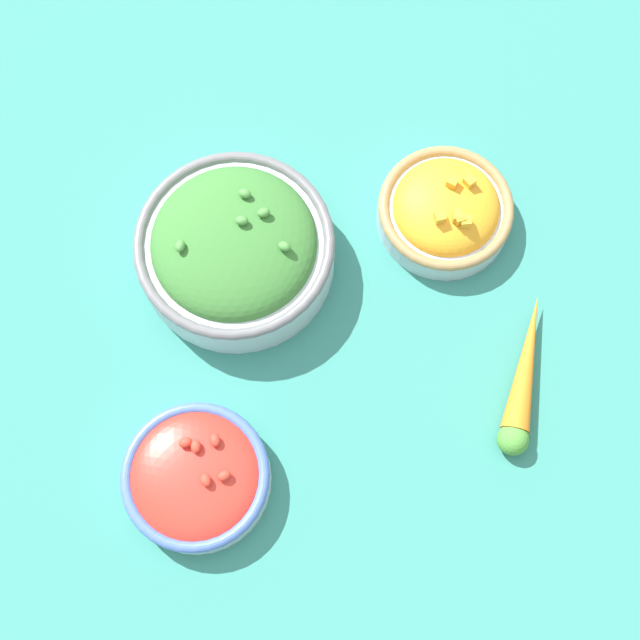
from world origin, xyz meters
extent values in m
plane|color=#337F75|center=(0.00, 0.00, 0.00)|extent=(3.00, 3.00, 0.00)
cylinder|color=#B2C1CC|center=(0.18, 0.06, 0.02)|extent=(0.15, 0.15, 0.03)
torus|color=#997A4C|center=(0.18, 0.06, 0.03)|extent=(0.15, 0.15, 0.01)
ellipsoid|color=orange|center=(0.18, 0.06, 0.03)|extent=(0.12, 0.12, 0.05)
cube|color=#F4A828|center=(0.21, 0.07, 0.06)|extent=(0.01, 0.01, 0.01)
cube|color=#F4A828|center=(0.19, 0.07, 0.06)|extent=(0.02, 0.02, 0.01)
cube|color=#F4A828|center=(0.18, 0.03, 0.06)|extent=(0.01, 0.01, 0.01)
cube|color=#F4A828|center=(0.16, 0.04, 0.06)|extent=(0.01, 0.01, 0.01)
cube|color=#F4A828|center=(0.18, 0.03, 0.06)|extent=(0.01, 0.01, 0.01)
cube|color=#F4A828|center=(0.18, 0.04, 0.06)|extent=(0.01, 0.01, 0.01)
cylinder|color=#B2C1CC|center=(-0.05, 0.11, 0.03)|extent=(0.21, 0.21, 0.05)
torus|color=slate|center=(-0.05, 0.11, 0.05)|extent=(0.21, 0.21, 0.01)
ellipsoid|color=#387533|center=(-0.05, 0.11, 0.05)|extent=(0.18, 0.18, 0.06)
ellipsoid|color=#47893D|center=(-0.04, 0.11, 0.09)|extent=(0.02, 0.01, 0.01)
ellipsoid|color=#47893D|center=(-0.02, 0.14, 0.09)|extent=(0.02, 0.02, 0.01)
ellipsoid|color=#47893D|center=(-0.01, 0.07, 0.08)|extent=(0.02, 0.02, 0.01)
ellipsoid|color=#47893D|center=(-0.10, 0.11, 0.08)|extent=(0.02, 0.02, 0.01)
ellipsoid|color=#47893D|center=(-0.01, 0.11, 0.09)|extent=(0.01, 0.01, 0.01)
cylinder|color=#B2C1CC|center=(-0.18, -0.10, 0.02)|extent=(0.15, 0.15, 0.03)
torus|color=#4766B7|center=(-0.18, -0.10, 0.03)|extent=(0.15, 0.15, 0.01)
ellipsoid|color=red|center=(-0.18, -0.10, 0.03)|extent=(0.13, 0.13, 0.03)
ellipsoid|color=red|center=(-0.15, -0.11, 0.05)|extent=(0.01, 0.01, 0.01)
ellipsoid|color=red|center=(-0.17, -0.07, 0.05)|extent=(0.01, 0.01, 0.01)
ellipsoid|color=red|center=(-0.15, -0.08, 0.05)|extent=(0.01, 0.02, 0.01)
ellipsoid|color=red|center=(-0.17, -0.07, 0.05)|extent=(0.01, 0.02, 0.01)
ellipsoid|color=red|center=(-0.17, -0.11, 0.05)|extent=(0.01, 0.01, 0.01)
cone|color=orange|center=(0.18, -0.13, 0.02)|extent=(0.11, 0.14, 0.03)
sphere|color=#4C9338|center=(0.13, -0.19, 0.02)|extent=(0.03, 0.03, 0.03)
camera|label=1|loc=(-0.11, -0.25, 0.92)|focal=50.00mm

